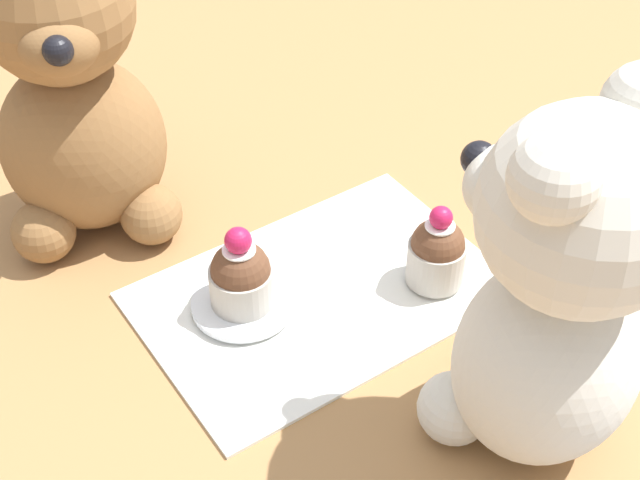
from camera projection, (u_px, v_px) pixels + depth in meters
ground_plane at (320, 295)px, 0.68m from camera, size 4.00×4.00×0.00m
knitted_placemat at (320, 292)px, 0.68m from camera, size 0.26×0.18×0.01m
teddy_bear_cream at (557, 293)px, 0.50m from camera, size 0.15×0.14×0.26m
teddy_bear_tan at (73, 94)px, 0.66m from camera, size 0.16×0.15×0.26m
cupcake_near_cream_bear at (437, 252)px, 0.66m from camera, size 0.04×0.04×0.07m
saucer_plate at (243, 303)px, 0.66m from camera, size 0.08×0.08×0.01m
cupcake_near_tan_bear at (241, 276)px, 0.64m from camera, size 0.05×0.05×0.07m
teaspoon at (566, 176)px, 0.78m from camera, size 0.10×0.05×0.01m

